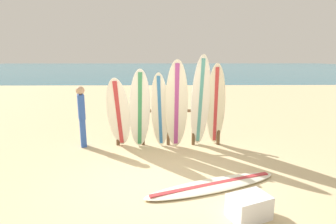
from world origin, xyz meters
name	(u,v)px	position (x,y,z in m)	size (l,w,h in m)	color
ground_plane	(163,184)	(0.00, 0.00, 0.00)	(120.00, 120.00, 0.00)	#D3BC8C
ocean_water	(164,67)	(0.00, 58.00, 0.00)	(120.00, 80.00, 0.01)	teal
surfboard_rack	(168,121)	(0.13, 2.30, 0.68)	(2.88, 0.09, 1.11)	brown
surfboard_leaning_far_left	(119,114)	(-1.15, 1.94, 0.96)	(0.58, 0.86, 1.93)	white
surfboard_leaning_left	(140,110)	(-0.61, 1.94, 1.07)	(0.65, 0.73, 2.13)	white
surfboard_leaning_center_left	(160,111)	(-0.09, 2.03, 1.02)	(0.53, 0.60, 2.03)	white
surfboard_leaning_center	(176,106)	(0.33, 1.88, 1.18)	(0.58, 0.68, 2.35)	white
surfboard_leaning_center_right	(200,103)	(0.95, 1.96, 1.24)	(0.49, 0.91, 2.47)	white
surfboard_leaning_right	(216,106)	(1.36, 2.01, 1.13)	(0.65, 1.08, 2.27)	silver
surfboard_lying_on_sand	(213,185)	(0.94, -0.13, 0.03)	(2.73, 1.45, 0.08)	silver
beachgoer_standing	(82,114)	(-2.17, 2.21, 0.91)	(0.25, 0.31, 1.64)	#3359B2
small_boat_offshore	(207,74)	(5.58, 28.93, 0.26)	(1.69, 2.32, 0.71)	silver
cooler_box	(249,207)	(1.29, -1.09, 0.18)	(0.60, 0.40, 0.36)	white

